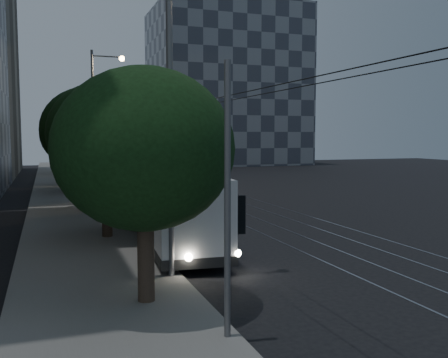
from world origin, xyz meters
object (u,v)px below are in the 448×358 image
at_px(trolleybus, 170,203).
at_px(car_white_c, 106,174).
at_px(car_white_a, 114,185).
at_px(streetlamp_far, 99,108).
at_px(streetlamp_near, 183,87).
at_px(pickup_silver, 145,190).
at_px(car_white_b, 109,181).
at_px(car_white_d, 93,170).

xyz_separation_m(trolleybus, car_white_c, (0.45, 28.31, -0.90)).
relative_size(car_white_a, streetlamp_far, 0.41).
distance_m(trolleybus, streetlamp_near, 7.20).
xyz_separation_m(pickup_silver, streetlamp_near, (-2.22, -18.53, 5.12)).
bearing_deg(streetlamp_near, streetlamp_far, 89.84).
bearing_deg(pickup_silver, car_white_b, 103.34).
bearing_deg(car_white_b, car_white_a, -83.34).
height_order(trolleybus, car_white_b, trolleybus).
xyz_separation_m(car_white_b, streetlamp_near, (-0.84, -26.92, 5.19)).
bearing_deg(streetlamp_far, car_white_d, 87.60).
distance_m(pickup_silver, car_white_d, 20.96).
height_order(car_white_b, streetlamp_far, streetlamp_far).
height_order(car_white_b, car_white_c, car_white_c).
xyz_separation_m(pickup_silver, car_white_c, (-0.87, 15.50, -0.07)).
relative_size(car_white_b, car_white_d, 1.08).
relative_size(pickup_silver, car_white_c, 1.29).
relative_size(car_white_a, streetlamp_near, 0.47).
bearing_deg(car_white_b, car_white_d, 99.72).
xyz_separation_m(pickup_silver, car_white_b, (-1.38, 8.39, -0.07)).
bearing_deg(car_white_b, trolleybus, -81.10).
xyz_separation_m(car_white_a, streetlamp_far, (-0.60, 3.93, 5.88)).
relative_size(car_white_a, car_white_d, 1.03).
xyz_separation_m(pickup_silver, streetlamp_far, (-2.14, 7.93, 5.88)).
relative_size(pickup_silver, streetlamp_far, 0.50).
xyz_separation_m(trolleybus, car_white_d, (-0.29, 33.71, -0.85)).
height_order(car_white_a, car_white_d, car_white_a).
distance_m(car_white_a, car_white_c, 11.53).
distance_m(pickup_silver, streetlamp_near, 19.35).
bearing_deg(trolleybus, car_white_d, 94.66).
distance_m(trolleybus, car_white_c, 28.33).
distance_m(streetlamp_near, streetlamp_far, 26.47).
bearing_deg(car_white_c, car_white_a, -70.17).
xyz_separation_m(streetlamp_near, streetlamp_far, (0.07, 26.46, 0.76)).
bearing_deg(streetlamp_far, car_white_c, 80.44).
xyz_separation_m(car_white_b, car_white_c, (0.51, 7.11, 0.01)).
relative_size(trolleybus, car_white_b, 2.42).
relative_size(car_white_a, car_white_c, 1.06).
bearing_deg(car_white_c, car_white_d, 120.90).
height_order(car_white_a, streetlamp_far, streetlamp_far).
relative_size(trolleybus, car_white_d, 2.62).
bearing_deg(car_white_d, trolleybus, -65.14).
bearing_deg(car_white_a, streetlamp_far, 74.49).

